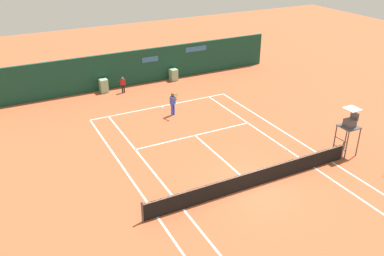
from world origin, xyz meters
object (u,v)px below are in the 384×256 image
(umpire_chair, at_px, (350,125))
(ball_kid_left_post, at_px, (123,84))
(tennis_ball_near_service_line, at_px, (288,150))
(tennis_ball_mid_court, at_px, (187,106))
(player_on_baseline, at_px, (173,102))

(umpire_chair, height_order, ball_kid_left_post, umpire_chair)
(tennis_ball_near_service_line, bearing_deg, tennis_ball_mid_court, 105.16)
(tennis_ball_mid_court, bearing_deg, ball_kid_left_post, 123.67)
(umpire_chair, bearing_deg, ball_kid_left_post, 28.31)
(umpire_chair, bearing_deg, player_on_baseline, 34.41)
(umpire_chair, relative_size, ball_kid_left_post, 2.22)
(player_on_baseline, relative_size, tennis_ball_near_service_line, 27.56)
(umpire_chair, xyz_separation_m, tennis_ball_mid_court, (-4.98, 10.39, -1.85))
(umpire_chair, height_order, tennis_ball_mid_court, umpire_chair)
(ball_kid_left_post, bearing_deg, tennis_ball_near_service_line, 109.45)
(player_on_baseline, relative_size, tennis_ball_mid_court, 27.56)
(umpire_chair, bearing_deg, tennis_ball_mid_court, 25.61)
(player_on_baseline, bearing_deg, ball_kid_left_post, -94.46)
(player_on_baseline, distance_m, tennis_ball_near_service_line, 8.65)
(player_on_baseline, distance_m, tennis_ball_mid_court, 2.01)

